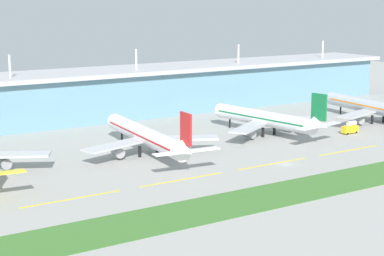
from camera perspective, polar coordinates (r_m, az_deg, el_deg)
name	(u,v)px	position (r m, az deg, el deg)	size (l,w,h in m)	color
ground_plane	(286,164)	(203.88, 8.41, -3.24)	(600.00, 600.00, 0.00)	#9E9E99
terminal_building	(131,91)	(288.52, -5.49, 3.28)	(288.00, 34.00, 30.19)	#6693A8
airliner_near_middle	(147,136)	(212.94, -4.09, -0.73)	(48.59, 67.88, 18.90)	white
airliner_far_middle	(266,119)	(245.35, 6.66, 0.82)	(48.28, 59.16, 18.90)	silver
airliner_farthest	(376,108)	(280.55, 16.17, 1.76)	(48.55, 66.72, 18.90)	#ADB2BC
taxiway_stripe_west	(72,199)	(169.92, -10.72, -6.27)	(28.00, 0.70, 0.04)	yellow
taxiway_stripe_mid_west	(182,180)	(184.61, -0.88, -4.64)	(28.00, 0.70, 0.04)	yellow
taxiway_stripe_centre	(273,164)	(203.96, 7.27, -3.19)	(28.00, 0.70, 0.04)	yellow
taxiway_stripe_mid_east	(349,150)	(226.79, 13.88, -1.96)	(28.00, 0.70, 0.04)	yellow
grass_verge	(340,181)	(187.51, 13.13, -4.68)	(300.00, 18.00, 0.10)	#3D702D
baggage_cart	(347,129)	(257.94, 13.71, -0.09)	(3.58, 3.98, 2.48)	silver
fuel_truck	(350,128)	(255.45, 14.00, 0.02)	(7.25, 2.82, 4.95)	gold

